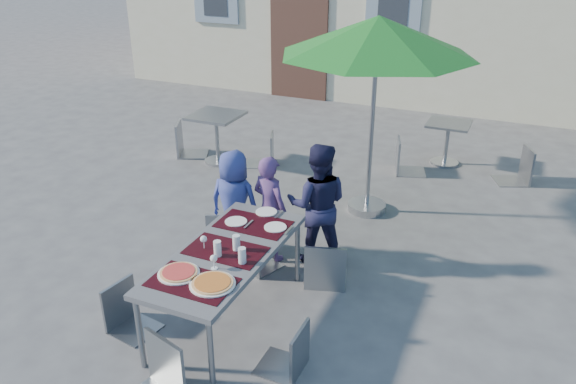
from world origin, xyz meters
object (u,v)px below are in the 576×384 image
at_px(chair_2, 327,238).
at_px(chair_4, 290,323).
at_px(child_1, 270,208).
at_px(child_2, 318,205).
at_px(dining_table, 226,256).
at_px(pizza_near_left, 179,273).
at_px(chair_1, 254,230).
at_px(pizza_near_right, 212,283).
at_px(child_0, 234,203).
at_px(chair_5, 151,339).
at_px(bg_chair_r_0, 265,131).
at_px(chair_0, 228,206).
at_px(bg_chair_r_1, 524,145).
at_px(cafe_table_1, 447,137).
at_px(bg_chair_l_1, 407,136).
at_px(cafe_table_0, 217,129).
at_px(patio_umbrella, 378,38).
at_px(chair_3, 123,282).
at_px(bg_chair_l_0, 184,119).

bearing_deg(chair_2, chair_4, -82.73).
distance_m(child_1, child_2, 0.53).
distance_m(dining_table, pizza_near_left, 0.53).
height_order(chair_1, chair_4, chair_1).
xyz_separation_m(pizza_near_right, chair_1, (-0.34, 1.39, -0.28)).
xyz_separation_m(child_0, chair_5, (0.52, -2.25, -0.03)).
xyz_separation_m(child_0, child_1, (0.42, 0.03, -0.00)).
xyz_separation_m(child_1, bg_chair_r_0, (-1.28, 2.50, -0.05)).
relative_size(child_1, chair_0, 1.17).
bearing_deg(dining_table, bg_chair_r_1, 63.19).
height_order(dining_table, cafe_table_1, dining_table).
relative_size(chair_5, bg_chair_l_1, 0.99).
height_order(child_2, chair_1, child_2).
bearing_deg(bg_chair_r_0, child_2, -53.06).
xyz_separation_m(chair_5, bg_chair_l_1, (0.71, 5.36, 0.01)).
distance_m(chair_2, bg_chair_r_0, 3.46).
bearing_deg(chair_2, dining_table, -125.66).
bearing_deg(cafe_table_0, child_0, -55.44).
bearing_deg(bg_chair_l_1, chair_5, -97.50).
relative_size(pizza_near_right, patio_umbrella, 0.15).
bearing_deg(child_1, chair_2, 175.82).
xyz_separation_m(dining_table, bg_chair_r_0, (-1.40, 3.69, -0.14)).
distance_m(chair_0, bg_chair_r_1, 4.55).
height_order(cafe_table_1, bg_chair_l_1, bg_chair_l_1).
height_order(patio_umbrella, cafe_table_1, patio_umbrella).
distance_m(chair_1, chair_5, 1.98).
relative_size(chair_5, bg_chair_r_1, 1.00).
bearing_deg(child_1, child_0, 20.91).
bearing_deg(bg_chair_r_1, child_1, -125.70).
bearing_deg(pizza_near_left, chair_2, 59.90).
distance_m(chair_3, bg_chair_r_1, 5.93).
bearing_deg(chair_1, chair_0, 157.50).
relative_size(chair_3, cafe_table_0, 1.08).
bearing_deg(patio_umbrella, chair_3, -112.41).
distance_m(dining_table, bg_chair_r_0, 3.94).
distance_m(child_1, chair_1, 0.34).
distance_m(chair_4, chair_5, 1.09).
distance_m(child_2, chair_5, 2.46).
distance_m(pizza_near_right, bg_chair_l_0, 5.03).
distance_m(chair_0, chair_1, 0.45).
relative_size(dining_table, bg_chair_r_1, 1.88).
bearing_deg(patio_umbrella, cafe_table_1, 72.61).
xyz_separation_m(chair_5, bg_chair_l_0, (-2.76, 4.64, 0.04)).
distance_m(dining_table, chair_0, 1.18).
height_order(chair_0, cafe_table_1, chair_0).
xyz_separation_m(dining_table, bg_chair_r_1, (2.31, 4.56, -0.12)).
xyz_separation_m(chair_4, patio_umbrella, (-0.27, 3.15, 1.76)).
bearing_deg(chair_0, dining_table, -61.26).
relative_size(child_0, bg_chair_r_1, 1.24).
relative_size(bg_chair_r_0, cafe_table_1, 1.40).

